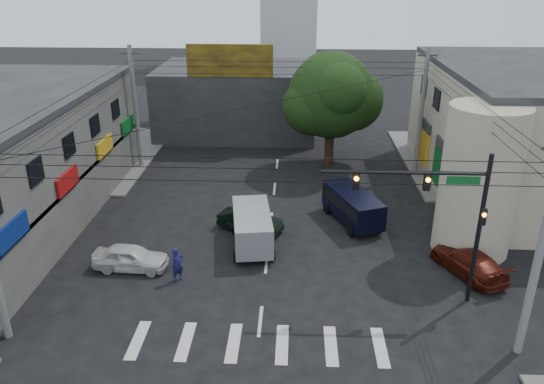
# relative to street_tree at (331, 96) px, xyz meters

# --- Properties ---
(ground) EXTENTS (160.00, 160.00, 0.00)m
(ground) POSITION_rel_street_tree_xyz_m (-4.00, -17.00, -5.47)
(ground) COLOR black
(ground) RESTS_ON ground
(sidewalk_far_left) EXTENTS (16.00, 16.00, 0.15)m
(sidewalk_far_left) POSITION_rel_street_tree_xyz_m (-22.00, 1.00, -5.40)
(sidewalk_far_left) COLOR #514F4C
(sidewalk_far_left) RESTS_ON ground
(sidewalk_far_right) EXTENTS (16.00, 16.00, 0.15)m
(sidewalk_far_right) POSITION_rel_street_tree_xyz_m (14.00, 1.00, -5.40)
(sidewalk_far_right) COLOR #514F4C
(sidewalk_far_right) RESTS_ON ground
(building_right) EXTENTS (14.00, 18.00, 8.00)m
(building_right) POSITION_rel_street_tree_xyz_m (14.00, -4.00, -1.47)
(building_right) COLOR gray
(building_right) RESTS_ON ground
(corner_column) EXTENTS (4.00, 4.00, 8.00)m
(corner_column) POSITION_rel_street_tree_xyz_m (7.00, -13.00, -1.47)
(corner_column) COLOR gray
(corner_column) RESTS_ON ground
(building_far) EXTENTS (14.00, 10.00, 6.00)m
(building_far) POSITION_rel_street_tree_xyz_m (-8.00, 9.00, -2.47)
(building_far) COLOR #232326
(building_far) RESTS_ON ground
(billboard) EXTENTS (7.00, 0.30, 2.60)m
(billboard) POSITION_rel_street_tree_xyz_m (-8.00, 4.10, 1.83)
(billboard) COLOR olive
(billboard) RESTS_ON building_far
(street_tree) EXTENTS (6.40, 6.40, 8.70)m
(street_tree) POSITION_rel_street_tree_xyz_m (0.00, 0.00, 0.00)
(street_tree) COLOR black
(street_tree) RESTS_ON ground
(traffic_gantry) EXTENTS (7.10, 0.35, 7.20)m
(traffic_gantry) POSITION_rel_street_tree_xyz_m (3.82, -18.00, -0.64)
(traffic_gantry) COLOR black
(traffic_gantry) RESTS_ON ground
(utility_pole_near_right) EXTENTS (0.32, 0.32, 9.20)m
(utility_pole_near_right) POSITION_rel_street_tree_xyz_m (6.50, -21.50, -0.87)
(utility_pole_near_right) COLOR #59595B
(utility_pole_near_right) RESTS_ON ground
(utility_pole_far_left) EXTENTS (0.32, 0.32, 9.20)m
(utility_pole_far_left) POSITION_rel_street_tree_xyz_m (-14.50, -1.00, -0.87)
(utility_pole_far_left) COLOR #59595B
(utility_pole_far_left) RESTS_ON ground
(utility_pole_far_right) EXTENTS (0.32, 0.32, 9.20)m
(utility_pole_far_right) POSITION_rel_street_tree_xyz_m (6.50, -1.00, -0.87)
(utility_pole_far_right) COLOR #59595B
(utility_pole_far_right) RESTS_ON ground
(dark_sedan) EXTENTS (3.92, 4.73, 1.26)m
(dark_sedan) POSITION_rel_street_tree_xyz_m (-5.16, -11.35, -4.84)
(dark_sedan) COLOR black
(dark_sedan) RESTS_ON ground
(white_compact) EXTENTS (1.97, 4.00, 1.30)m
(white_compact) POSITION_rel_street_tree_xyz_m (-10.89, -15.92, -4.82)
(white_compact) COLOR silver
(white_compact) RESTS_ON ground
(maroon_sedan) EXTENTS (5.16, 5.84, 1.30)m
(maroon_sedan) POSITION_rel_street_tree_xyz_m (6.19, -15.55, -4.82)
(maroon_sedan) COLOR #47120A
(maroon_sedan) RESTS_ON ground
(silver_minivan) EXTENTS (5.27, 3.28, 2.03)m
(silver_minivan) POSITION_rel_street_tree_xyz_m (-4.89, -13.20, -4.46)
(silver_minivan) COLOR #919398
(silver_minivan) RESTS_ON ground
(navy_van) EXTENTS (6.06, 5.15, 1.92)m
(navy_van) POSITION_rel_street_tree_xyz_m (0.90, -9.99, -4.51)
(navy_van) COLOR black
(navy_van) RESTS_ON ground
(traffic_officer) EXTENTS (1.08, 1.08, 1.79)m
(traffic_officer) POSITION_rel_street_tree_xyz_m (-8.25, -16.92, -4.58)
(traffic_officer) COLOR #141648
(traffic_officer) RESTS_ON ground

